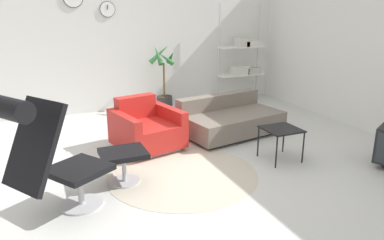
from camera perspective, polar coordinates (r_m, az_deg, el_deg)
The scene contains 11 objects.
ground_plane at distance 5.02m, azimuth -2.21°, elevation -6.34°, with size 12.00×12.00×0.00m, color silver.
wall_back at distance 7.44m, azimuth -10.70°, elevation 12.20°, with size 12.00×0.09×2.80m.
wall_right at distance 6.62m, azimuth 26.29°, elevation 10.20°, with size 0.06×12.00×2.80m.
round_rug at distance 4.66m, azimuth -1.46°, elevation -8.21°, with size 1.85×1.85×0.01m.
lounge_chair at distance 3.68m, azimuth -21.35°, elevation -4.12°, with size 1.11×0.96×1.28m.
ottoman at distance 4.41m, azimuth -10.40°, elevation -5.78°, with size 0.52×0.44×0.39m.
armchair_red at distance 5.44m, azimuth -7.00°, elevation -1.54°, with size 1.01×1.03×0.72m.
couch_low at distance 6.05m, azimuth 5.77°, elevation -0.04°, with size 1.70×1.17×0.59m.
side_table at distance 5.08m, azimuth 13.43°, elevation -1.70°, with size 0.46×0.46×0.44m.
potted_plant at distance 7.37m, azimuth -4.28°, elevation 5.17°, with size 0.45×0.45×1.29m.
shelf_unit at distance 8.15m, azimuth 7.95°, elevation 9.28°, with size 1.01×0.28×2.04m.
Camera 1 is at (-1.64, -4.31, 1.98)m, focal length 35.00 mm.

